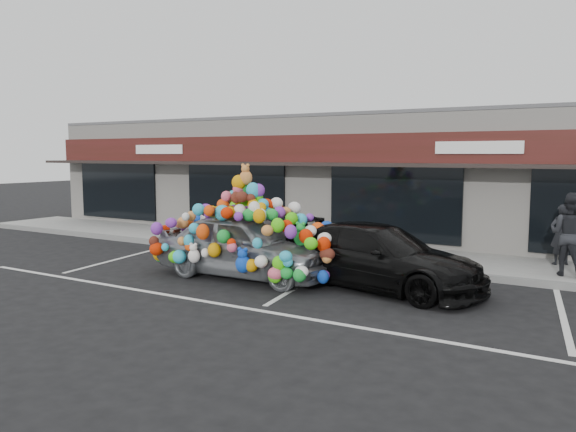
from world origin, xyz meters
The scene contains 12 objects.
ground centered at (0.00, 0.00, 0.00)m, with size 90.00×90.00×0.00m, color black.
shop_building centered at (0.00, 8.44, 2.16)m, with size 24.00×7.20×4.31m.
sidewalk centered at (0.00, 4.00, 0.07)m, with size 26.00×3.00×0.15m, color gray.
kerb centered at (0.00, 2.50, 0.07)m, with size 26.00×0.18×0.16m, color slate.
parking_stripe_left centered at (-3.20, 0.20, 0.00)m, with size 0.12×4.40×0.01m, color silver.
parking_stripe_mid centered at (2.80, 0.20, 0.00)m, with size 0.12×4.40×0.01m, color silver.
parking_stripe_right centered at (8.20, 0.20, 0.00)m, with size 0.12×4.40×0.01m, color silver.
lane_line centered at (2.00, -2.30, 0.00)m, with size 14.00×0.12×0.01m, color silver.
toy_car centered at (1.31, -0.01, 0.95)m, with size 3.27×4.83×2.82m.
black_sedan centered at (4.44, 0.55, 0.71)m, with size 4.88×1.98×1.42m, color black.
pedestrian_a centered at (7.75, 4.74, 0.93)m, with size 0.57×0.37×1.56m, color black.
pedestrian_b centered at (8.05, 3.37, 1.12)m, with size 0.94×0.74×1.94m, color black.
Camera 1 is at (8.95, -10.98, 2.96)m, focal length 35.00 mm.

